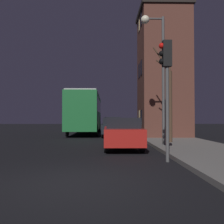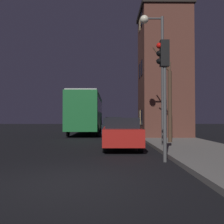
# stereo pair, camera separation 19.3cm
# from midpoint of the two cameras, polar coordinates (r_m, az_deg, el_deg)

# --- Properties ---
(ground_plane) EXTENTS (120.00, 120.00, 0.00)m
(ground_plane) POSITION_cam_midpoint_polar(r_m,az_deg,el_deg) (6.04, -9.92, -15.67)
(ground_plane) COLOR black
(brick_building) EXTENTS (3.71, 4.14, 9.65)m
(brick_building) POSITION_cam_midpoint_polar(r_m,az_deg,el_deg) (19.70, 11.28, 8.85)
(brick_building) COLOR brown
(brick_building) RESTS_ON sidewalk
(streetlamp) EXTENTS (1.18, 0.42, 6.49)m
(streetlamp) POSITION_cam_midpoint_polar(r_m,az_deg,el_deg) (12.94, 9.68, 12.47)
(streetlamp) COLOR #4C4C4C
(streetlamp) RESTS_ON sidewalk
(traffic_light) EXTENTS (0.43, 0.24, 4.16)m
(traffic_light) POSITION_cam_midpoint_polar(r_m,az_deg,el_deg) (8.82, 11.66, 8.41)
(traffic_light) COLOR #4C4C4C
(traffic_light) RESTS_ON ground
(bare_tree) EXTENTS (1.35, 1.45, 5.38)m
(bare_tree) POSITION_cam_midpoint_polar(r_m,az_deg,el_deg) (14.43, 12.65, 2.63)
(bare_tree) COLOR #473323
(bare_tree) RESTS_ON sidewalk
(bus) EXTENTS (2.58, 10.40, 3.74)m
(bus) POSITION_cam_midpoint_polar(r_m,az_deg,el_deg) (23.76, -6.28, 0.34)
(bus) COLOR #1E6B33
(bus) RESTS_ON ground
(car_near_lane) EXTENTS (1.74, 4.50, 1.51)m
(car_near_lane) POSITION_cam_midpoint_polar(r_m,az_deg,el_deg) (12.25, 1.89, -4.74)
(car_near_lane) COLOR #B21E19
(car_near_lane) RESTS_ON ground
(car_mid_lane) EXTENTS (1.71, 4.21, 1.53)m
(car_mid_lane) POSITION_cam_midpoint_polar(r_m,az_deg,el_deg) (20.00, -0.18, -3.40)
(car_mid_lane) COLOR black
(car_mid_lane) RESTS_ON ground
(car_far_lane) EXTENTS (1.84, 4.53, 1.62)m
(car_far_lane) POSITION_cam_midpoint_polar(r_m,az_deg,el_deg) (27.74, -0.12, -2.74)
(car_far_lane) COLOR beige
(car_far_lane) RESTS_ON ground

